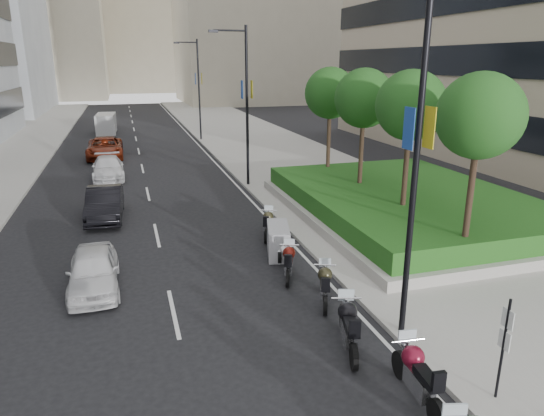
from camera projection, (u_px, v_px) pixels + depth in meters
name	position (u px, v px, depth m)	size (l,w,h in m)	color
ground	(258.00, 387.00, 11.06)	(160.00, 160.00, 0.00)	black
sidewalk_right	(267.00, 148.00, 41.00)	(10.00, 100.00, 0.15)	#9E9B93
lane_edge	(205.00, 152.00, 39.56)	(0.12, 100.00, 0.01)	silver
lane_centre	(140.00, 155.00, 38.12)	(0.12, 100.00, 0.01)	silver
building_cream_left	(30.00, 7.00, 92.71)	(26.00, 24.00, 34.00)	#B7AD93
building_cream_centre	(134.00, 9.00, 115.98)	(30.00, 24.00, 38.00)	#B7AD93
planter	(406.00, 211.00, 22.88)	(10.00, 14.00, 0.40)	#A39F98
hedge	(407.00, 199.00, 22.71)	(9.40, 13.40, 0.80)	#1A4D16
tree_0	(480.00, 117.00, 15.50)	(2.80, 2.80, 6.30)	#332319
tree_1	(411.00, 106.00, 19.16)	(2.80, 2.80, 6.30)	#332319
tree_2	(364.00, 99.00, 22.82)	(2.80, 2.80, 6.30)	#332319
tree_3	(330.00, 94.00, 26.49)	(2.80, 2.80, 6.30)	#332319
lamp_post_0	(411.00, 151.00, 11.65)	(2.34, 0.45, 9.00)	black
lamp_post_1	(244.00, 99.00, 27.22)	(2.34, 0.45, 9.00)	black
lamp_post_2	(197.00, 85.00, 43.70)	(2.34, 0.45, 9.00)	black
parking_sign	(504.00, 344.00, 10.13)	(0.06, 0.32, 2.50)	black
motorcycle_1	(417.00, 375.00, 10.47)	(0.79, 2.36, 1.18)	black
motorcycle_2	(349.00, 326.00, 12.39)	(0.95, 2.30, 1.18)	black
motorcycle_3	(325.00, 285.00, 14.82)	(0.96, 2.00, 1.05)	black
motorcycle_4	(289.00, 262.00, 16.55)	(0.93, 1.95, 1.02)	black
motorcycle_5	(278.00, 241.00, 18.41)	(1.24, 2.07, 1.18)	black
motorcycle_6	(268.00, 224.00, 20.37)	(0.96, 1.99, 1.04)	black
car_a	(93.00, 270.00, 15.63)	(1.56, 3.88, 1.32)	silver
car_b	(105.00, 203.00, 22.70)	(1.55, 4.44, 1.46)	black
car_c	(108.00, 168.00, 30.52)	(1.88, 4.63, 1.34)	silver
car_d	(105.00, 148.00, 36.96)	(2.60, 5.63, 1.56)	maroon
delivery_van	(106.00, 124.00, 49.54)	(1.99, 4.72, 1.95)	silver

